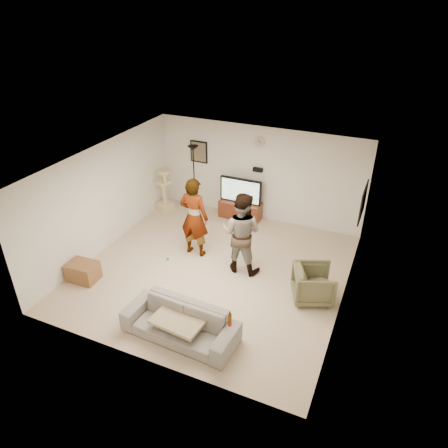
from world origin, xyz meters
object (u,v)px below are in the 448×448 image
at_px(beer_bottle, 230,320).
at_px(armchair, 313,284).
at_px(floor_lamp, 194,180).
at_px(person_right, 241,233).
at_px(cat_tree, 164,189).
at_px(side_table, 83,272).
at_px(tv, 241,190).
at_px(sofa, 180,323).
at_px(person_left, 194,217).
at_px(tv_stand, 240,210).

relative_size(beer_bottle, armchair, 0.32).
distance_m(floor_lamp, person_right, 3.01).
height_order(beer_bottle, armchair, beer_bottle).
height_order(cat_tree, side_table, cat_tree).
bearing_deg(person_right, floor_lamp, -43.99).
relative_size(tv, person_right, 0.62).
bearing_deg(person_right, armchair, 167.24).
height_order(floor_lamp, sofa, floor_lamp).
bearing_deg(person_left, beer_bottle, 128.93).
xyz_separation_m(tv, side_table, (-2.02, -3.91, -0.60)).
distance_m(sofa, beer_bottle, 1.04).
height_order(tv_stand, side_table, tv_stand).
bearing_deg(floor_lamp, armchair, -32.11).
bearing_deg(beer_bottle, tv_stand, 109.67).
distance_m(floor_lamp, side_table, 3.92).
height_order(sofa, beer_bottle, beer_bottle).
bearing_deg(beer_bottle, floor_lamp, 123.58).
xyz_separation_m(tv_stand, sofa, (0.67, -4.53, 0.07)).
distance_m(person_right, sofa, 2.42).
relative_size(person_left, armchair, 2.45).
bearing_deg(person_left, sofa, 112.74).
xyz_separation_m(tv, armchair, (2.57, -2.56, -0.45)).
xyz_separation_m(tv, person_left, (-0.32, -2.03, 0.15)).
distance_m(cat_tree, armchair, 5.17).
bearing_deg(armchair, tv_stand, 22.96).
relative_size(floor_lamp, cat_tree, 1.55).
bearing_deg(side_table, person_left, 47.79).
relative_size(tv, side_table, 1.86).
height_order(tv, person_left, person_left).
distance_m(person_left, sofa, 2.76).
bearing_deg(armchair, floor_lamp, 35.72).
relative_size(person_left, sofa, 0.92).
distance_m(person_right, armchair, 1.81).
relative_size(person_right, side_table, 3.02).
xyz_separation_m(person_right, sofa, (-0.21, -2.33, -0.62)).
bearing_deg(tv_stand, armchair, -44.87).
bearing_deg(tv, floor_lamp, -174.44).
bearing_deg(sofa, floor_lamp, 117.11).
relative_size(floor_lamp, side_table, 3.08).
relative_size(tv_stand, person_left, 0.59).
height_order(cat_tree, beer_bottle, cat_tree).
bearing_deg(tv_stand, cat_tree, -169.46).
bearing_deg(side_table, floor_lamp, 79.29).
xyz_separation_m(person_right, armchair, (1.68, -0.36, -0.57)).
height_order(person_left, person_right, person_left).
bearing_deg(cat_tree, person_left, -42.34).
distance_m(cat_tree, person_right, 3.51).
relative_size(tv, beer_bottle, 4.53).
height_order(tv_stand, person_right, person_right).
xyz_separation_m(tv, person_right, (0.89, -2.19, 0.12)).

